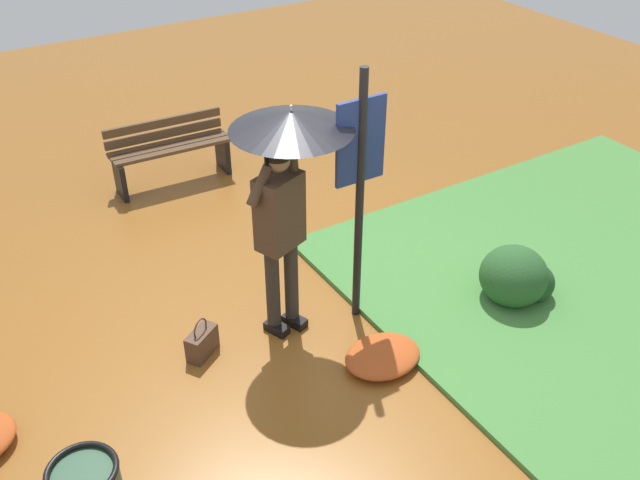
% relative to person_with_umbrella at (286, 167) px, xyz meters
% --- Properties ---
extents(ground_plane, '(18.00, 18.00, 0.00)m').
position_rel_person_with_umbrella_xyz_m(ground_plane, '(0.12, -0.03, -1.55)').
color(ground_plane, brown).
extents(grass_verge, '(4.80, 4.00, 0.05)m').
position_rel_person_with_umbrella_xyz_m(grass_verge, '(2.99, -0.92, -1.53)').
color(grass_verge, '#47843D').
rests_on(grass_verge, ground_plane).
extents(person_with_umbrella, '(0.96, 0.96, 2.04)m').
position_rel_person_with_umbrella_xyz_m(person_with_umbrella, '(0.00, 0.00, 0.00)').
color(person_with_umbrella, '#2D2823').
rests_on(person_with_umbrella, ground_plane).
extents(info_sign_post, '(0.44, 0.07, 2.30)m').
position_rel_person_with_umbrella_xyz_m(info_sign_post, '(0.56, -0.19, -0.11)').
color(info_sign_post, black).
rests_on(info_sign_post, ground_plane).
extents(handbag, '(0.33, 0.28, 0.37)m').
position_rel_person_with_umbrella_xyz_m(handbag, '(-0.83, 0.03, -1.42)').
color(handbag, '#4C3323').
rests_on(handbag, ground_plane).
extents(park_bench, '(1.40, 0.43, 0.75)m').
position_rel_person_with_umbrella_xyz_m(park_bench, '(0.10, 2.99, -1.15)').
color(park_bench, black).
rests_on(park_bench, ground_plane).
extents(shrub_cluster, '(0.68, 0.62, 0.55)m').
position_rel_person_with_umbrella_xyz_m(shrub_cluster, '(1.91, -0.81, -1.29)').
color(shrub_cluster, '#285628').
rests_on(shrub_cluster, ground_plane).
extents(leaf_pile_by_bench, '(0.66, 0.52, 0.14)m').
position_rel_person_with_umbrella_xyz_m(leaf_pile_by_bench, '(0.39, -0.85, -1.48)').
color(leaf_pile_by_bench, '#B74C1E').
rests_on(leaf_pile_by_bench, ground_plane).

